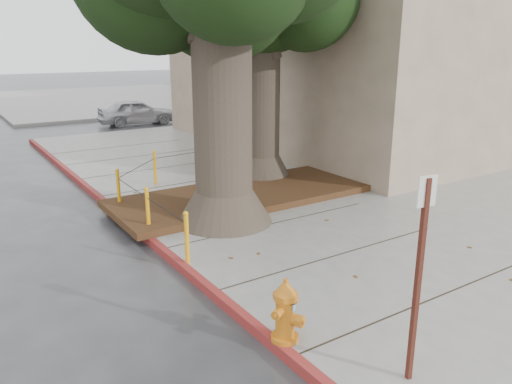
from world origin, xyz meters
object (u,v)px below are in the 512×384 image
fire_hydrant (286,311)px  car_red (257,102)px  car_silver (136,112)px  signpost (419,270)px

fire_hydrant → car_red: bearing=33.3°
fire_hydrant → car_silver: (5.20, 19.41, 0.06)m
signpost → car_silver: size_ratio=0.65×
car_silver → car_red: bearing=-85.7°
signpost → car_silver: 21.29m
signpost → car_red: signpost is taller
fire_hydrant → car_silver: bearing=50.7°
signpost → car_silver: bearing=86.8°
car_silver → car_red: size_ratio=0.90×
car_silver → car_red: car_red is taller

